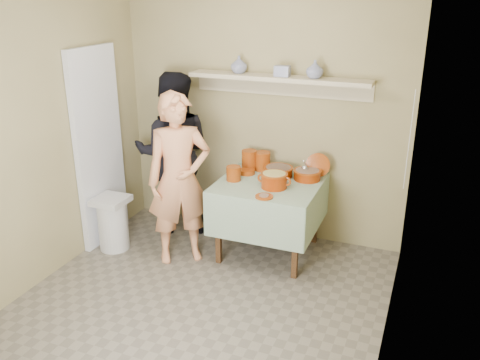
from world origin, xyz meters
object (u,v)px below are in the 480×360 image
at_px(serving_table, 270,193).
at_px(cazuela_rice, 274,179).
at_px(person_cook, 179,180).
at_px(trash_bin, 113,223).
at_px(person_helper, 174,153).

distance_m(serving_table, cazuela_rice, 0.26).
relative_size(person_cook, trash_bin, 2.96).
xyz_separation_m(person_helper, trash_bin, (-0.35, -0.69, -0.58)).
height_order(person_cook, person_helper, person_helper).
height_order(person_cook, serving_table, person_cook).
relative_size(person_helper, serving_table, 1.77).
xyz_separation_m(serving_table, trash_bin, (-1.50, -0.51, -0.36)).
bearing_deg(person_helper, person_cook, 100.41).
bearing_deg(serving_table, cazuela_rice, -57.65).
xyz_separation_m(person_cook, cazuela_rice, (0.84, 0.29, 0.02)).
xyz_separation_m(serving_table, cazuela_rice, (0.09, -0.14, 0.20)).
xyz_separation_m(person_cook, person_helper, (-0.39, 0.61, 0.03)).
height_order(person_helper, cazuela_rice, person_helper).
bearing_deg(person_helper, cazuela_rice, 143.37).
relative_size(serving_table, trash_bin, 1.74).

